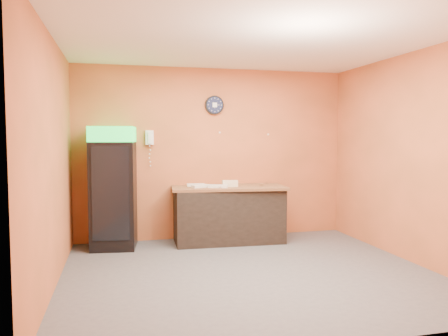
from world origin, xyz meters
name	(u,v)px	position (x,y,z in m)	size (l,w,h in m)	color
floor	(249,272)	(0.00, 0.00, 0.00)	(4.50, 4.50, 0.00)	#47474C
back_wall	(214,154)	(0.00, 2.00, 1.40)	(4.50, 0.02, 2.80)	#D6693C
left_wall	(52,162)	(-2.25, 0.00, 1.40)	(0.02, 4.00, 2.80)	#D6693C
right_wall	(410,157)	(2.25, 0.00, 1.40)	(0.02, 4.00, 2.80)	#D6693C
ceiling	(250,42)	(0.00, 0.00, 2.80)	(4.50, 4.00, 0.02)	white
beverage_cooler	(114,189)	(-1.62, 1.61, 0.89)	(0.71, 0.72, 1.83)	black
prep_counter	(228,215)	(0.15, 1.62, 0.43)	(1.70, 0.76, 0.85)	black
wall_clock	(214,105)	(0.01, 1.97, 2.20)	(0.31, 0.06, 0.31)	black
wall_phone	(150,138)	(-1.06, 1.95, 1.66)	(0.12, 0.11, 0.23)	white
butcher_paper	(228,187)	(0.15, 1.62, 0.87)	(1.80, 0.82, 0.04)	brown
sub_roll_stack	(230,184)	(0.16, 1.53, 0.94)	(0.25, 0.10, 0.10)	beige
wrapped_sandwich_left	(201,186)	(-0.31, 1.54, 0.91)	(0.29, 0.11, 0.04)	silver
wrapped_sandwich_mid	(218,186)	(-0.05, 1.46, 0.91)	(0.30, 0.12, 0.04)	silver
wrapped_sandwich_right	(196,185)	(-0.35, 1.75, 0.91)	(0.28, 0.11, 0.04)	silver
kitchen_tool	(232,184)	(0.20, 1.59, 0.92)	(0.06, 0.06, 0.06)	silver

